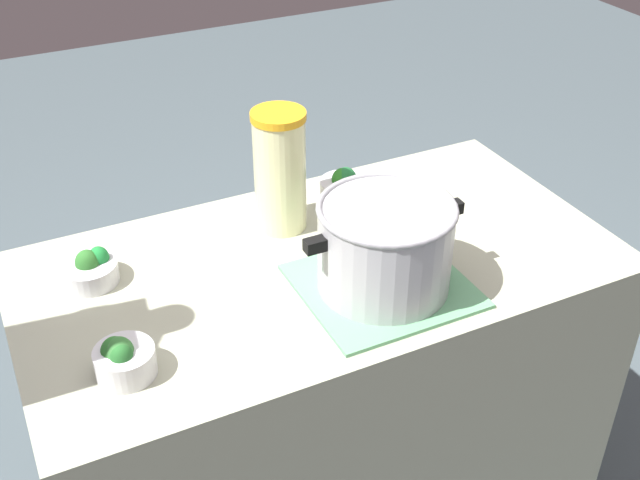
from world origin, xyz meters
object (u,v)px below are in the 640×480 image
object	(u,v)px
cooking_pot	(385,245)
broccoli_bowl_center	(90,269)
lemonade_pitcher	(280,171)
broccoli_bowl_front	(123,359)
broccoli_bowl_back	(344,188)

from	to	relation	value
cooking_pot	broccoli_bowl_center	world-z (taller)	cooking_pot
cooking_pot	broccoli_bowl_center	distance (m)	0.58
lemonade_pitcher	broccoli_bowl_center	size ratio (longest dim) A/B	2.38
cooking_pot	broccoli_bowl_front	xyz separation A→B (m)	(0.51, 0.02, -0.07)
cooking_pot	broccoli_bowl_front	distance (m)	0.52
broccoli_bowl_front	broccoli_bowl_back	size ratio (longest dim) A/B	0.91
lemonade_pitcher	cooking_pot	bearing A→B (deg)	106.25
broccoli_bowl_front	broccoli_bowl_center	distance (m)	0.29
lemonade_pitcher	broccoli_bowl_center	world-z (taller)	lemonade_pitcher
broccoli_bowl_front	cooking_pot	bearing A→B (deg)	-177.94
cooking_pot	broccoli_bowl_back	size ratio (longest dim) A/B	2.90
broccoli_bowl_front	broccoli_bowl_center	size ratio (longest dim) A/B	0.92
broccoli_bowl_center	broccoli_bowl_back	size ratio (longest dim) A/B	0.99
broccoli_bowl_front	broccoli_bowl_back	bearing A→B (deg)	-150.17
cooking_pot	broccoli_bowl_back	xyz separation A→B (m)	(-0.08, -0.32, -0.06)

